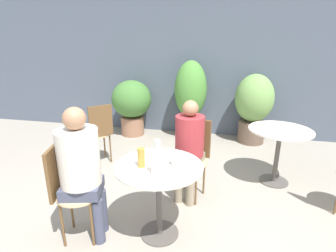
{
  "coord_description": "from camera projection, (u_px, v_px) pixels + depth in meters",
  "views": [
    {
      "loc": [
        0.59,
        -2.0,
        1.84
      ],
      "look_at": [
        0.05,
        0.5,
        1.01
      ],
      "focal_mm": 28.0,
      "sensor_mm": 36.0,
      "label": 1
    }
  ],
  "objects": [
    {
      "name": "beer_glass_0",
      "position": [
        141.0,
        158.0,
        2.34
      ],
      "size": [
        0.07,
        0.07,
        0.18
      ],
      "color": "#B28433",
      "rests_on": "cafe_table_near"
    },
    {
      "name": "storefront_wall",
      "position": [
        195.0,
        59.0,
        5.1
      ],
      "size": [
        10.0,
        0.06,
        3.0
      ],
      "color": "#4C5666",
      "rests_on": "ground_plane"
    },
    {
      "name": "seated_person_0",
      "position": [
        189.0,
        143.0,
        2.99
      ],
      "size": [
        0.36,
        0.38,
        1.22
      ],
      "rotation": [
        0.0,
        0.0,
        -0.27
      ],
      "color": "gray",
      "rests_on": "ground_plane"
    },
    {
      "name": "bistro_chair_0",
      "position": [
        194.0,
        151.0,
        3.16
      ],
      "size": [
        0.43,
        0.44,
        0.95
      ],
      "rotation": [
        0.0,
        0.0,
        -0.27
      ],
      "color": "tan",
      "rests_on": "ground_plane"
    },
    {
      "name": "cafe_table_near",
      "position": [
        159.0,
        180.0,
        2.44
      ],
      "size": [
        0.82,
        0.82,
        0.76
      ],
      "color": "#514C47",
      "rests_on": "ground_plane"
    },
    {
      "name": "potted_plant_2",
      "position": [
        254.0,
        105.0,
        4.8
      ],
      "size": [
        0.69,
        0.69,
        1.29
      ],
      "color": "brown",
      "rests_on": "ground_plane"
    },
    {
      "name": "seated_person_1",
      "position": [
        81.0,
        165.0,
        2.36
      ],
      "size": [
        0.42,
        0.39,
        1.31
      ],
      "rotation": [
        0.0,
        0.0,
        1.82
      ],
      "color": "#42475B",
      "rests_on": "ground_plane"
    },
    {
      "name": "bistro_chair_1",
      "position": [
        67.0,
        185.0,
        2.42
      ],
      "size": [
        0.44,
        0.42,
        0.95
      ],
      "rotation": [
        0.0,
        0.0,
        -4.46
      ],
      "color": "tan",
      "rests_on": "ground_plane"
    },
    {
      "name": "beer_glass_1",
      "position": [
        155.0,
        164.0,
        2.22
      ],
      "size": [
        0.07,
        0.07,
        0.18
      ],
      "color": "silver",
      "rests_on": "cafe_table_near"
    },
    {
      "name": "beer_glass_2",
      "position": [
        176.0,
        159.0,
        2.35
      ],
      "size": [
        0.06,
        0.06,
        0.15
      ],
      "color": "silver",
      "rests_on": "cafe_table_near"
    },
    {
      "name": "bistro_chair_3",
      "position": [
        100.0,
        129.0,
        3.96
      ],
      "size": [
        0.47,
        0.47,
        0.95
      ],
      "rotation": [
        0.0,
        0.0,
        3.93
      ],
      "color": "tan",
      "rests_on": "ground_plane"
    },
    {
      "name": "cafe_table_far",
      "position": [
        279.0,
        141.0,
        3.41
      ],
      "size": [
        0.8,
        0.8,
        0.76
      ],
      "color": "#514C47",
      "rests_on": "ground_plane"
    },
    {
      "name": "ground_plane",
      "position": [
        152.0,
        239.0,
        2.55
      ],
      "size": [
        20.0,
        20.0,
        0.0
      ],
      "primitive_type": "plane",
      "color": "gray"
    },
    {
      "name": "beer_glass_3",
      "position": [
        157.0,
        149.0,
        2.51
      ],
      "size": [
        0.06,
        0.06,
        0.19
      ],
      "color": "silver",
      "rests_on": "cafe_table_near"
    },
    {
      "name": "potted_plant_0",
      "position": [
        132.0,
        103.0,
        5.22
      ],
      "size": [
        0.78,
        0.78,
        1.11
      ],
      "color": "#93664C",
      "rests_on": "ground_plane"
    },
    {
      "name": "potted_plant_1",
      "position": [
        190.0,
        96.0,
        5.0
      ],
      "size": [
        0.61,
        0.61,
        1.5
      ],
      "color": "#93664C",
      "rests_on": "ground_plane"
    }
  ]
}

